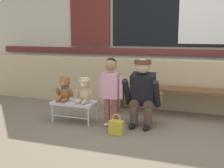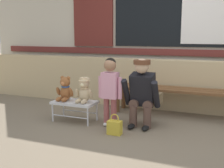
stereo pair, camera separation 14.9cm
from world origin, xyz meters
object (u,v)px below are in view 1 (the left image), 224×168
object	(u,v)px
small_display_bench	(75,104)
teddy_bear_plain	(65,90)
adult_crouching	(144,92)
handbag_on_ground	(116,127)
child_standing	(111,84)
wooden_bench_long	(178,92)
teddy_bear_with_hat	(84,91)

from	to	relation	value
small_display_bench	teddy_bear_plain	world-z (taller)	teddy_bear_plain
adult_crouching	handbag_on_ground	xyz separation A→B (m)	(-0.23, -0.47, -0.38)
handbag_on_ground	small_display_bench	bearing A→B (deg)	157.56
adult_crouching	child_standing	bearing A→B (deg)	-157.80
wooden_bench_long	adult_crouching	bearing A→B (deg)	-118.25
adult_crouching	handbag_on_ground	distance (m)	0.65
wooden_bench_long	teddy_bear_with_hat	bearing A→B (deg)	-144.85
child_standing	wooden_bench_long	bearing A→B (deg)	47.55
teddy_bear_plain	wooden_bench_long	bearing A→B (deg)	29.13
child_standing	teddy_bear_plain	bearing A→B (deg)	178.63
wooden_bench_long	small_display_bench	xyz separation A→B (m)	(-1.37, -0.85, -0.11)
teddy_bear_plain	adult_crouching	xyz separation A→B (m)	(1.15, 0.15, 0.02)
teddy_bear_plain	child_standing	distance (m)	0.75
teddy_bear_with_hat	adult_crouching	distance (m)	0.85
wooden_bench_long	adult_crouching	size ratio (longest dim) A/B	2.21
small_display_bench	child_standing	size ratio (longest dim) A/B	0.67
small_display_bench	handbag_on_ground	world-z (taller)	small_display_bench
wooden_bench_long	handbag_on_ground	world-z (taller)	wooden_bench_long
wooden_bench_long	handbag_on_ground	xyz separation A→B (m)	(-0.61, -1.17, -0.28)
teddy_bear_with_hat	adult_crouching	world-z (taller)	adult_crouching
adult_crouching	teddy_bear_plain	bearing A→B (deg)	-172.40
wooden_bench_long	child_standing	bearing A→B (deg)	-132.45
wooden_bench_long	teddy_bear_with_hat	size ratio (longest dim) A/B	5.78
handbag_on_ground	child_standing	bearing A→B (deg)	122.17
small_display_bench	adult_crouching	bearing A→B (deg)	8.89
handbag_on_ground	teddy_bear_plain	bearing A→B (deg)	161.07
wooden_bench_long	teddy_bear_plain	world-z (taller)	teddy_bear_plain
teddy_bear_with_hat	handbag_on_ground	xyz separation A→B (m)	(0.60, -0.32, -0.38)
wooden_bench_long	adult_crouching	xyz separation A→B (m)	(-0.38, -0.70, 0.11)
wooden_bench_long	child_standing	world-z (taller)	child_standing
teddy_bear_plain	adult_crouching	bearing A→B (deg)	7.60
wooden_bench_long	teddy_bear_plain	size ratio (longest dim) A/B	5.78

